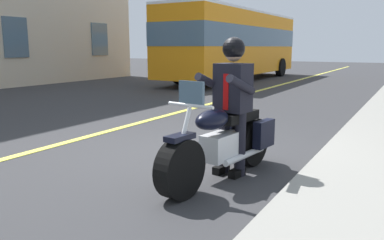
{
  "coord_description": "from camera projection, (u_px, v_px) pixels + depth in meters",
  "views": [
    {
      "loc": [
        4.94,
        3.12,
        1.62
      ],
      "look_at": [
        0.96,
        0.81,
        0.75
      ],
      "focal_mm": 36.27,
      "sensor_mm": 36.0,
      "label": 1
    }
  ],
  "objects": [
    {
      "name": "ground_plane",
      "position": [
        178.0,
        152.0,
        6.04
      ],
      "size": [
        80.0,
        80.0,
        0.0
      ],
      "primitive_type": "plane",
      "color": "#333335"
    },
    {
      "name": "lane_center_stripe",
      "position": [
        85.0,
        137.0,
        7.03
      ],
      "size": [
        60.0,
        0.16,
        0.01
      ],
      "primitive_type": "cube",
      "color": "#E5DB4C",
      "rests_on": "ground_plane"
    },
    {
      "name": "motorcycle_main",
      "position": [
        223.0,
        143.0,
        4.79
      ],
      "size": [
        2.22,
        0.77,
        1.26
      ],
      "color": "black",
      "rests_on": "ground_plane"
    },
    {
      "name": "rider_main",
      "position": [
        232.0,
        94.0,
        4.84
      ],
      "size": [
        0.67,
        0.61,
        1.74
      ],
      "color": "black",
      "rests_on": "ground_plane"
    },
    {
      "name": "bus_near",
      "position": [
        235.0,
        42.0,
        18.97
      ],
      "size": [
        11.05,
        2.7,
        3.3
      ],
      "color": "orange",
      "rests_on": "ground_plane"
    }
  ]
}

